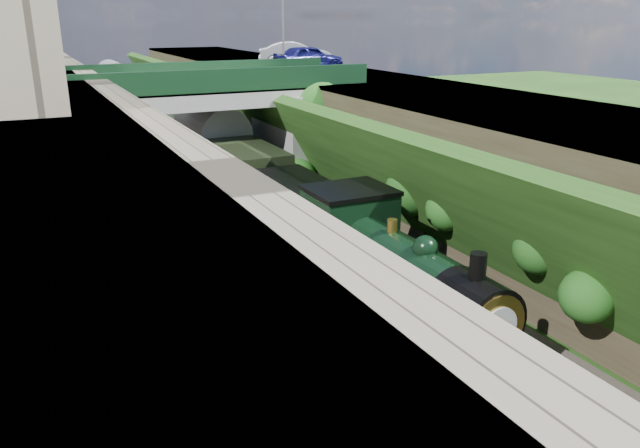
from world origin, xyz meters
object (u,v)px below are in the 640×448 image
Objects in this scene: tree at (316,113)px; locomotive at (393,275)px; road_bridge at (218,124)px; lamppost at (283,18)px; car_silver at (295,54)px; tender at (299,218)px; car_blue at (308,58)px.

tree reaches higher than locomotive.
lamppost is (6.19, 5.32, 5.49)m from road_bridge.
car_silver is at bearing 57.92° from lamppost.
road_bridge is 10.56m from tender.
locomotive is (-8.46, -26.99, -5.22)m from car_silver.
road_bridge reaches higher than tree.
road_bridge is 2.67× the size of lamppost.
car_blue reaches higher than locomotive.
lamppost reaches higher than car_blue.
locomotive is 1.70× the size of tender.
road_bridge is 2.67× the size of tender.
tree is 12.24m from car_silver.
tree is 1.10× the size of tender.
car_silver is (8.72, 9.36, 3.03)m from road_bridge.
road_bridge is at bearing 156.75° from car_silver.
road_bridge is 9.84m from lamppost.
tree is at bearing -99.40° from lamppost.
car_blue reaches higher than tree.
car_blue is (1.94, 0.45, -2.50)m from lamppost.
tree is at bearing -178.51° from car_silver.
lamppost is 3.20m from car_blue.
lamppost reaches higher than tree.
road_bridge is 13.15m from car_silver.
lamppost is (1.22, 7.35, 4.92)m from tree.
lamppost reaches higher than tender.
car_silver is at bearing 47.04° from road_bridge.
locomotive is at bearing 153.30° from car_blue.
car_silver is at bearing 66.68° from tender.
locomotive is at bearing -104.49° from lamppost.
tree is 16.53m from locomotive.
car_blue is 3.64m from car_silver.
car_blue is at bearing 63.86° from tender.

